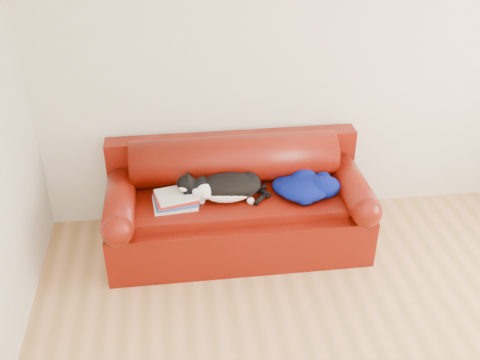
{
  "coord_description": "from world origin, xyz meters",
  "views": [
    {
      "loc": [
        -1.11,
        -2.29,
        2.95
      ],
      "look_at": [
        -0.65,
        1.35,
        0.72
      ],
      "focal_mm": 42.0,
      "sensor_mm": 36.0,
      "label": 1
    }
  ],
  "objects_px": {
    "sofa_base": "(238,220)",
    "cat": "(228,188)",
    "book_stack": "(176,199)",
    "blanket": "(305,186)"
  },
  "relations": [
    {
      "from": "book_stack",
      "to": "blanket",
      "type": "xyz_separation_m",
      "value": [
        1.04,
        0.03,
        0.02
      ]
    },
    {
      "from": "sofa_base",
      "to": "cat",
      "type": "xyz_separation_m",
      "value": [
        -0.08,
        -0.06,
        0.36
      ]
    },
    {
      "from": "book_stack",
      "to": "cat",
      "type": "height_order",
      "value": "cat"
    },
    {
      "from": "book_stack",
      "to": "blanket",
      "type": "distance_m",
      "value": 1.04
    },
    {
      "from": "cat",
      "to": "sofa_base",
      "type": "bearing_deg",
      "value": 28.05
    },
    {
      "from": "book_stack",
      "to": "cat",
      "type": "xyz_separation_m",
      "value": [
        0.42,
        0.03,
        0.05
      ]
    },
    {
      "from": "cat",
      "to": "blanket",
      "type": "bearing_deg",
      "value": -6.72
    },
    {
      "from": "blanket",
      "to": "cat",
      "type": "bearing_deg",
      "value": 179.85
    },
    {
      "from": "sofa_base",
      "to": "cat",
      "type": "bearing_deg",
      "value": -145.38
    },
    {
      "from": "sofa_base",
      "to": "book_stack",
      "type": "distance_m",
      "value": 0.59
    }
  ]
}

